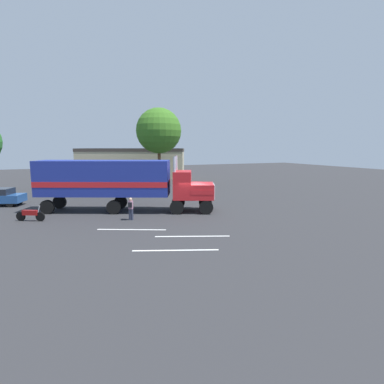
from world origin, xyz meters
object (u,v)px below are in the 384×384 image
Objects in this scene: person_bystander at (131,208)px; tree_left at (159,131)px; parked_bus at (110,176)px; semi_truck at (118,181)px; motorcycle at (31,214)px.

tree_left reaches higher than person_bystander.
person_bystander is 12.88m from parked_bus.
tree_left is (8.69, 16.85, 4.95)m from semi_truck.
semi_truck is 1.31× the size of tree_left.
person_bystander is (0.28, -3.45, -1.63)m from semi_truck.
person_bystander is at bearing -20.73° from motorcycle.
parked_bus is (0.71, 9.37, -0.46)m from semi_truck.
person_bystander is at bearing -85.44° from semi_truck.
tree_left reaches higher than semi_truck.
semi_truck is 7.29× the size of motorcycle.
semi_truck reaches higher than motorcycle.
tree_left is (7.99, 7.48, 5.40)m from parked_bus.
parked_bus is at bearing 88.08° from person_bystander.
tree_left reaches higher than parked_bus.
person_bystander is 22.94m from tree_left.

